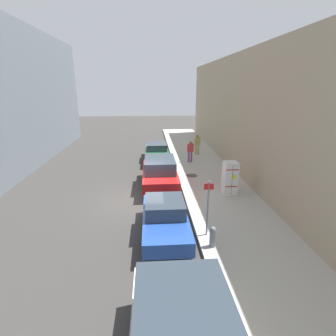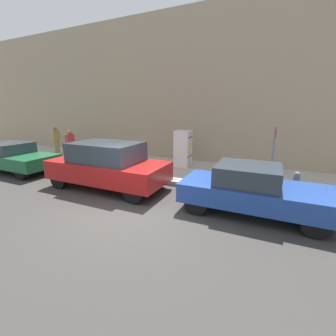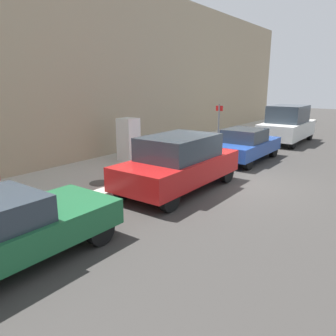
{
  "view_description": "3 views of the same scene",
  "coord_description": "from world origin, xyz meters",
  "px_view_note": "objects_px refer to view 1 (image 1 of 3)",
  "views": [
    {
      "loc": [
        -0.64,
        12.67,
        5.74
      ],
      "look_at": [
        -1.66,
        -1.74,
        1.18
      ],
      "focal_mm": 28.0,
      "sensor_mm": 36.0,
      "label": 1
    },
    {
      "loc": [
        5.3,
        3.72,
        2.96
      ],
      "look_at": [
        -2.26,
        0.25,
        0.75
      ],
      "focal_mm": 24.0,
      "sensor_mm": 36.0,
      "label": 2
    },
    {
      "loc": [
        4.48,
        -10.0,
        3.28
      ],
      "look_at": [
        -1.46,
        -1.96,
        0.72
      ],
      "focal_mm": 35.0,
      "sensor_mm": 36.0,
      "label": 3
    }
  ],
  "objects_px": {
    "street_sign_post": "(208,205)",
    "discarded_refrigerator": "(230,178)",
    "parked_hatchback_blue": "(165,218)",
    "fire_hydrant": "(213,236)",
    "pedestrian_walking_far": "(197,143)",
    "pedestrian_standing_near": "(190,150)",
    "parked_suv_red": "(160,173)",
    "parked_sedan_green": "(157,152)"
  },
  "relations": [
    {
      "from": "pedestrian_walking_far",
      "to": "parked_hatchback_blue",
      "type": "distance_m",
      "value": 12.47
    },
    {
      "from": "street_sign_post",
      "to": "pedestrian_walking_far",
      "type": "relative_size",
      "value": 1.34
    },
    {
      "from": "pedestrian_standing_near",
      "to": "parked_suv_red",
      "type": "relative_size",
      "value": 0.36
    },
    {
      "from": "parked_suv_red",
      "to": "pedestrian_walking_far",
      "type": "bearing_deg",
      "value": -116.54
    },
    {
      "from": "pedestrian_walking_far",
      "to": "parked_sedan_green",
      "type": "height_order",
      "value": "pedestrian_walking_far"
    },
    {
      "from": "pedestrian_standing_near",
      "to": "parked_sedan_green",
      "type": "xyz_separation_m",
      "value": [
        2.49,
        -1.18,
        -0.4
      ]
    },
    {
      "from": "parked_sedan_green",
      "to": "parked_hatchback_blue",
      "type": "xyz_separation_m",
      "value": [
        0.0,
        10.91,
        0.01
      ]
    },
    {
      "from": "pedestrian_walking_far",
      "to": "parked_sedan_green",
      "type": "bearing_deg",
      "value": 105.6
    },
    {
      "from": "parked_suv_red",
      "to": "fire_hydrant",
      "type": "bearing_deg",
      "value": 104.36
    },
    {
      "from": "discarded_refrigerator",
      "to": "street_sign_post",
      "type": "height_order",
      "value": "street_sign_post"
    },
    {
      "from": "discarded_refrigerator",
      "to": "pedestrian_walking_far",
      "type": "bearing_deg",
      "value": -88.36
    },
    {
      "from": "fire_hydrant",
      "to": "street_sign_post",
      "type": "bearing_deg",
      "value": -87.05
    },
    {
      "from": "parked_sedan_green",
      "to": "street_sign_post",
      "type": "bearing_deg",
      "value": 97.98
    },
    {
      "from": "parked_hatchback_blue",
      "to": "fire_hydrant",
      "type": "bearing_deg",
      "value": 142.76
    },
    {
      "from": "discarded_refrigerator",
      "to": "parked_sedan_green",
      "type": "height_order",
      "value": "discarded_refrigerator"
    },
    {
      "from": "pedestrian_standing_near",
      "to": "parked_sedan_green",
      "type": "bearing_deg",
      "value": 109.81
    },
    {
      "from": "pedestrian_standing_near",
      "to": "parked_suv_red",
      "type": "height_order",
      "value": "pedestrian_standing_near"
    },
    {
      "from": "street_sign_post",
      "to": "parked_hatchback_blue",
      "type": "relative_size",
      "value": 0.54
    },
    {
      "from": "fire_hydrant",
      "to": "parked_sedan_green",
      "type": "distance_m",
      "value": 12.26
    },
    {
      "from": "parked_hatchback_blue",
      "to": "pedestrian_standing_near",
      "type": "bearing_deg",
      "value": -104.34
    },
    {
      "from": "street_sign_post",
      "to": "pedestrian_walking_far",
      "type": "distance_m",
      "value": 12.58
    },
    {
      "from": "fire_hydrant",
      "to": "pedestrian_walking_far",
      "type": "distance_m",
      "value": 13.36
    },
    {
      "from": "discarded_refrigerator",
      "to": "parked_suv_red",
      "type": "relative_size",
      "value": 0.39
    },
    {
      "from": "street_sign_post",
      "to": "fire_hydrant",
      "type": "xyz_separation_m",
      "value": [
        -0.04,
        0.79,
        -0.85
      ]
    },
    {
      "from": "street_sign_post",
      "to": "parked_hatchback_blue",
      "type": "height_order",
      "value": "street_sign_post"
    },
    {
      "from": "fire_hydrant",
      "to": "parked_suv_red",
      "type": "bearing_deg",
      "value": -75.64
    },
    {
      "from": "pedestrian_walking_far",
      "to": "parked_suv_red",
      "type": "height_order",
      "value": "pedestrian_walking_far"
    },
    {
      "from": "street_sign_post",
      "to": "pedestrian_standing_near",
      "type": "bearing_deg",
      "value": -95.02
    },
    {
      "from": "parked_hatchback_blue",
      "to": "parked_suv_red",
      "type": "bearing_deg",
      "value": -90.0
    },
    {
      "from": "street_sign_post",
      "to": "parked_suv_red",
      "type": "relative_size",
      "value": 0.49
    },
    {
      "from": "pedestrian_walking_far",
      "to": "parked_sedan_green",
      "type": "distance_m",
      "value": 3.61
    },
    {
      "from": "discarded_refrigerator",
      "to": "parked_hatchback_blue",
      "type": "relative_size",
      "value": 0.43
    },
    {
      "from": "fire_hydrant",
      "to": "parked_hatchback_blue",
      "type": "xyz_separation_m",
      "value": [
        1.63,
        -1.24,
        0.14
      ]
    },
    {
      "from": "street_sign_post",
      "to": "pedestrian_walking_far",
      "type": "bearing_deg",
      "value": -98.37
    },
    {
      "from": "pedestrian_walking_far",
      "to": "pedestrian_standing_near",
      "type": "distance_m",
      "value": 2.45
    },
    {
      "from": "pedestrian_standing_near",
      "to": "discarded_refrigerator",
      "type": "bearing_deg",
      "value": -123.94
    },
    {
      "from": "street_sign_post",
      "to": "discarded_refrigerator",
      "type": "bearing_deg",
      "value": -117.56
    },
    {
      "from": "pedestrian_walking_far",
      "to": "parked_sedan_green",
      "type": "relative_size",
      "value": 0.36
    },
    {
      "from": "street_sign_post",
      "to": "pedestrian_standing_near",
      "type": "height_order",
      "value": "street_sign_post"
    },
    {
      "from": "parked_sedan_green",
      "to": "parked_suv_red",
      "type": "relative_size",
      "value": 1.01
    },
    {
      "from": "discarded_refrigerator",
      "to": "pedestrian_standing_near",
      "type": "bearing_deg",
      "value": -79.24
    },
    {
      "from": "parked_sedan_green",
      "to": "parked_hatchback_blue",
      "type": "relative_size",
      "value": 1.12
    }
  ]
}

